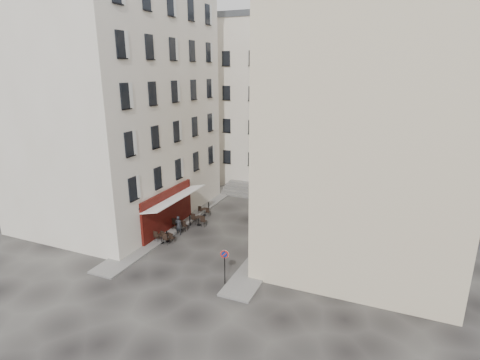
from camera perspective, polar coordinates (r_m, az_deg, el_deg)
The scene contains 18 objects.
ground at distance 29.21m, azimuth -4.52°, elevation -9.73°, with size 90.00×90.00×0.00m, color black.
sidewalk_left at distance 34.40m, azimuth -8.16°, elevation -5.58°, with size 2.00×22.00×0.12m, color slate.
sidewalk_right at distance 30.17m, azimuth 5.86°, elevation -8.75°, with size 2.00×18.00×0.12m, color slate.
building_left at distance 34.79m, azimuth -18.43°, elevation 11.42°, with size 12.20×16.20×20.60m.
building_right at distance 27.00m, azimuth 19.14°, elevation 8.00°, with size 12.20×14.20×18.60m.
building_back at distance 44.38m, azimuth 5.52°, elevation 11.77°, with size 18.20×10.20×18.60m.
cafe_storefront at distance 31.31m, azimuth -10.81°, elevation -4.40°, with size 1.74×7.30×3.50m.
stone_steps at distance 39.81m, azimuth 3.76°, elevation -1.84°, with size 9.00×3.15×0.80m.
bollard_near at distance 29.74m, azimuth -11.07°, elevation -8.38°, with size 0.12×0.12×0.98m.
bollard_mid at distance 32.44m, azimuth -7.65°, elevation -6.06°, with size 0.12×0.12×0.98m.
bollard_far at distance 35.28m, azimuth -4.78°, elevation -4.09°, with size 0.12×0.12×0.98m.
no_parking_sign at distance 23.45m, azimuth -2.37°, elevation -12.13°, with size 0.52×0.16×2.31m.
bistro_table_a at distance 29.70m, azimuth -11.84°, elevation -8.60°, with size 1.29×0.61×0.91m.
bistro_table_b at distance 29.86m, azimuth -10.94°, elevation -8.48°, with size 1.18×0.55×0.83m.
bistro_table_c at distance 31.75m, azimuth -9.12°, elevation -6.72°, with size 1.35×0.63×0.95m.
bistro_table_d at distance 32.45m, azimuth -6.27°, elevation -6.05°, with size 1.40×0.66×0.98m.
bistro_table_e at distance 34.56m, azimuth -5.45°, elevation -4.73°, with size 1.18×0.55×0.83m.
pedestrian at distance 30.83m, azimuth -9.36°, elevation -6.81°, with size 0.58×0.38×1.60m, color black.
Camera 1 is at (12.23, -23.21, 12.83)m, focal length 28.00 mm.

